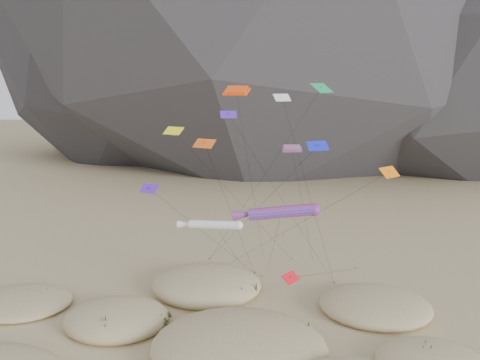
% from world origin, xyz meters
% --- Properties ---
extents(dunes, '(53.01, 35.55, 3.94)m').
position_xyz_m(dunes, '(-2.79, 3.40, 0.75)').
color(dunes, '#CCB789').
rests_on(dunes, ground).
extents(dune_grass, '(43.83, 27.39, 1.41)m').
position_xyz_m(dune_grass, '(-1.09, 4.34, 0.85)').
color(dune_grass, black).
rests_on(dune_grass, ground).
extents(kite_stakes, '(22.42, 7.79, 0.30)m').
position_xyz_m(kite_stakes, '(2.84, 22.97, 0.15)').
color(kite_stakes, '#3F2D1E').
rests_on(kite_stakes, ground).
extents(rainbow_tube_kite, '(9.13, 13.17, 12.76)m').
position_xyz_m(rainbow_tube_kite, '(4.69, 10.33, 11.74)').
color(rainbow_tube_kite, red).
rests_on(rainbow_tube_kite, ground).
extents(white_tube_kite, '(6.97, 18.11, 11.48)m').
position_xyz_m(white_tube_kite, '(-2.06, 8.66, 10.77)').
color(white_tube_kite, silver).
rests_on(white_tube_kite, ground).
extents(orange_parafoil, '(3.93, 17.88, 24.52)m').
position_xyz_m(orange_parafoil, '(0.33, 11.46, 23.73)').
color(orange_parafoil, '#FA470D').
rests_on(orange_parafoil, ground).
extents(multi_parafoil, '(4.91, 12.07, 18.16)m').
position_xyz_m(multi_parafoil, '(6.13, 14.92, 17.50)').
color(multi_parafoil, red).
rests_on(multi_parafoil, ground).
extents(delta_kites, '(27.18, 22.49, 24.72)m').
position_xyz_m(delta_kites, '(3.24, 11.82, 17.60)').
color(delta_kites, silver).
rests_on(delta_kites, ground).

